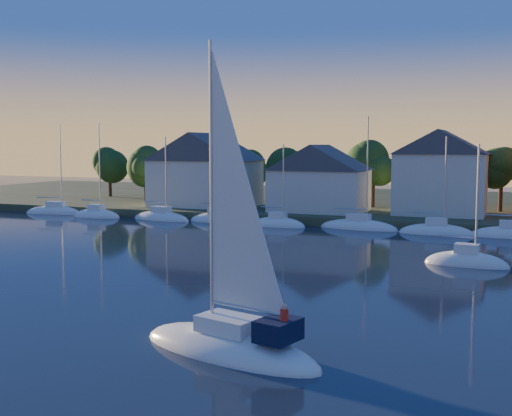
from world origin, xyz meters
The scene contains 10 objects.
ground centered at (0.00, 0.00, 0.00)m, with size 260.00×260.00×0.00m, color black.
shoreline_land centered at (0.00, 75.00, 0.00)m, with size 160.00×50.00×2.00m, color #313B22.
wooden_dock centered at (0.00, 52.00, 0.00)m, with size 120.00×3.00×1.00m, color brown.
clubhouse_west centered at (-22.00, 58.00, 5.93)m, with size 13.65×9.45×9.64m.
clubhouse_centre centered at (-6.00, 57.00, 5.13)m, with size 11.55×8.40×8.08m.
clubhouse_east centered at (8.00, 59.00, 6.00)m, with size 10.50×8.40×9.80m.
tree_line centered at (2.00, 63.00, 7.18)m, with size 93.40×5.40×8.90m.
moored_fleet centered at (0.00, 49.00, 0.10)m, with size 87.50×2.40×12.05m.
hero_sailboat centered at (5.11, 6.82, 0.60)m, with size 9.84×5.30×14.56m.
drifting_sailboat_right centered at (12.98, 32.19, 0.10)m, with size 6.41×2.67×10.21m.
Camera 1 is at (16.39, -17.80, 9.03)m, focal length 45.00 mm.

